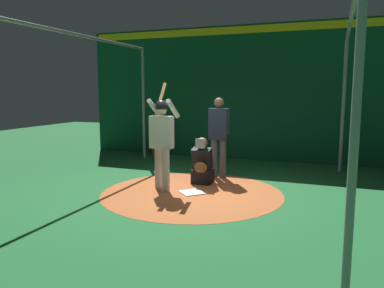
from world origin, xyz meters
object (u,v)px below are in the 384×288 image
home_plate (192,192)px  catcher (202,165)px  umpire (219,133)px  batter (162,136)px  bat_rack (157,138)px

home_plate → catcher: (-0.76, -0.06, 0.38)m
home_plate → umpire: (-1.41, 0.10, 1.00)m
home_plate → batter: batter is taller
batter → catcher: 1.17m
catcher → bat_rack: 3.90m
batter → catcher: bearing=142.3°
umpire → bat_rack: bearing=-131.2°
home_plate → bat_rack: bearing=-145.6°
home_plate → bat_rack: 4.56m
catcher → bat_rack: bearing=-140.0°
batter → bat_rack: batter is taller
catcher → bat_rack: size_ratio=0.94×
home_plate → batter: (-0.01, -0.64, 1.06)m
batter → umpire: 1.58m
umpire → home_plate: bearing=-4.0°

